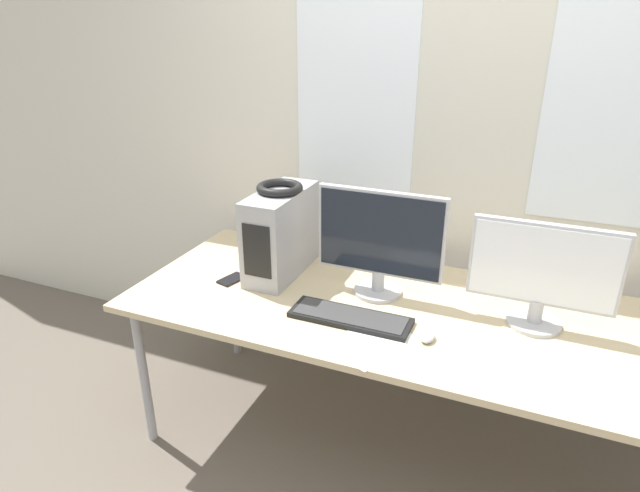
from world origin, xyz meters
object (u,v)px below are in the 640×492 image
headphones (280,188)px  keyboard (350,317)px  monitor_right_near (543,273)px  cell_phone (232,279)px  pc_tower (281,233)px  mouse (427,337)px  monitor_main (380,241)px

headphones → keyboard: headphones is taller
monitor_right_near → cell_phone: 1.27m
headphones → keyboard: (0.43, -0.28, -0.39)m
pc_tower → monitor_right_near: 1.08m
pc_tower → mouse: (0.73, -0.30, -0.18)m
keyboard → mouse: mouse is taller
headphones → cell_phone: bearing=-135.6°
monitor_main → monitor_right_near: monitor_main is taller
mouse → cell_phone: mouse is taller
headphones → pc_tower: bearing=-90.0°
pc_tower → monitor_main: 0.47m
keyboard → mouse: size_ratio=5.83×
headphones → monitor_right_near: bearing=-2.1°
mouse → monitor_right_near: bearing=36.7°
pc_tower → monitor_main: size_ratio=0.84×
keyboard → cell_phone: 0.61m
keyboard → cell_phone: (-0.60, 0.11, -0.01)m
monitor_right_near → keyboard: 0.72m
headphones → mouse: bearing=-22.2°
pc_tower → keyboard: size_ratio=0.94×
keyboard → monitor_right_near: bearing=20.0°
mouse → keyboard: bearing=175.7°
pc_tower → headphones: (0.00, 0.00, 0.21)m
headphones → mouse: (0.73, -0.30, -0.39)m
keyboard → headphones: bearing=147.2°
headphones → monitor_main: (0.46, -0.03, -0.16)m
pc_tower → keyboard: bearing=-32.7°
pc_tower → headphones: 0.21m
monitor_right_near → pc_tower: bearing=177.9°
mouse → headphones: bearing=157.8°
mouse → cell_phone: size_ratio=0.58×
monitor_right_near → mouse: 0.48m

